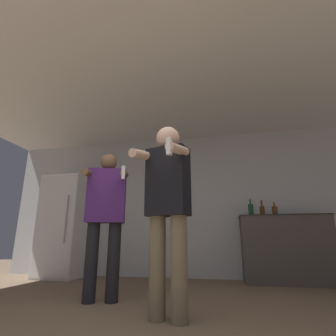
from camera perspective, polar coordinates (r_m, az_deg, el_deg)
wall_back at (r=4.86m, az=4.04°, el=-7.74°), size 7.00×0.06×2.55m
ceiling_slab at (r=3.68m, az=-0.15°, el=16.61°), size 7.00×3.90×0.05m
refrigerator at (r=5.22m, az=-21.42°, el=-11.59°), size 0.74×0.74×1.77m
counter at (r=4.54m, az=24.20°, el=-15.74°), size 1.30×0.61×1.00m
bottle_brown_liquor at (r=4.49m, az=22.23°, el=-8.54°), size 0.08×0.08×0.22m
bottle_amber_bourbon at (r=4.46m, az=19.82°, el=-8.63°), size 0.08×0.08×0.25m
bottle_short_whiskey at (r=4.44m, az=17.59°, el=-8.62°), size 0.08×0.08×0.27m
person_woman_foreground at (r=2.30m, az=-0.08°, el=-7.54°), size 0.49×0.52×1.64m
person_man_side at (r=3.04m, az=-13.46°, el=-9.44°), size 0.56×0.55×1.60m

